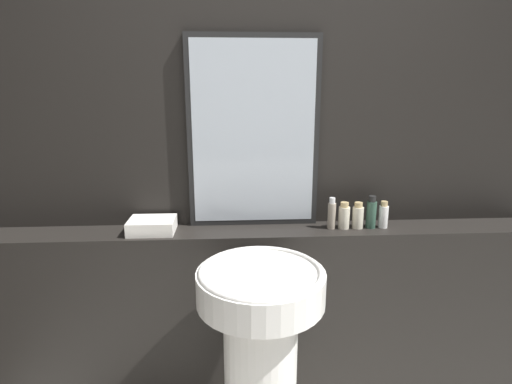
# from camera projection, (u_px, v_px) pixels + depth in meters

# --- Properties ---
(wall_back) EXTENTS (8.00, 0.06, 2.50)m
(wall_back) POSITION_uv_depth(u_px,v_px,m) (257.00, 166.00, 2.00)
(wall_back) COLOR black
(wall_back) RESTS_ON ground_plane
(vanity_counter) EXTENTS (2.79, 0.22, 0.96)m
(vanity_counter) POSITION_uv_depth(u_px,v_px,m) (258.00, 318.00, 2.05)
(vanity_counter) COLOR black
(vanity_counter) RESTS_ON ground_plane
(pedestal_sink) EXTENTS (0.50, 0.50, 0.95)m
(pedestal_sink) POSITION_uv_depth(u_px,v_px,m) (261.00, 355.00, 1.62)
(pedestal_sink) COLOR silver
(pedestal_sink) RESTS_ON ground_plane
(mirror) EXTENTS (0.63, 0.03, 0.91)m
(mirror) POSITION_uv_depth(u_px,v_px,m) (254.00, 134.00, 1.91)
(mirror) COLOR black
(mirror) RESTS_ON vanity_counter
(towel_stack) EXTENTS (0.22, 0.17, 0.06)m
(towel_stack) POSITION_uv_depth(u_px,v_px,m) (152.00, 226.00, 1.90)
(towel_stack) COLOR silver
(towel_stack) RESTS_ON vanity_counter
(shampoo_bottle) EXTENTS (0.04, 0.04, 0.16)m
(shampoo_bottle) POSITION_uv_depth(u_px,v_px,m) (332.00, 214.00, 1.94)
(shampoo_bottle) COLOR gray
(shampoo_bottle) RESTS_ON vanity_counter
(conditioner_bottle) EXTENTS (0.05, 0.05, 0.13)m
(conditioner_bottle) POSITION_uv_depth(u_px,v_px,m) (344.00, 216.00, 1.94)
(conditioner_bottle) COLOR beige
(conditioner_bottle) RESTS_ON vanity_counter
(lotion_bottle) EXTENTS (0.05, 0.05, 0.13)m
(lotion_bottle) POSITION_uv_depth(u_px,v_px,m) (358.00, 216.00, 1.95)
(lotion_bottle) COLOR beige
(lotion_bottle) RESTS_ON vanity_counter
(body_wash_bottle) EXTENTS (0.05, 0.05, 0.16)m
(body_wash_bottle) POSITION_uv_depth(u_px,v_px,m) (371.00, 213.00, 1.95)
(body_wash_bottle) COLOR #2D4C3D
(body_wash_bottle) RESTS_ON vanity_counter
(hand_soap_bottle) EXTENTS (0.05, 0.05, 0.13)m
(hand_soap_bottle) POSITION_uv_depth(u_px,v_px,m) (383.00, 215.00, 1.95)
(hand_soap_bottle) COLOR white
(hand_soap_bottle) RESTS_ON vanity_counter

